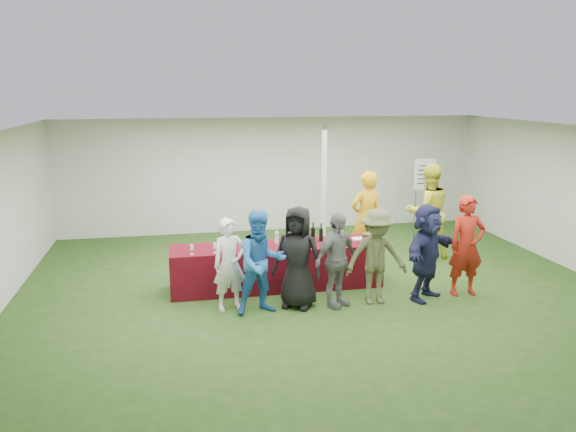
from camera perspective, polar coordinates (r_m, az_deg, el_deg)
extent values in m
plane|color=#284719|center=(9.93, 2.54, -6.94)|extent=(60.00, 60.00, 0.00)
plane|color=white|center=(13.41, -1.53, 4.24)|extent=(10.00, 0.00, 10.00)
plane|color=white|center=(5.90, 12.12, -7.37)|extent=(10.00, 0.00, 10.00)
plane|color=white|center=(11.79, 26.93, 1.64)|extent=(0.00, 8.00, 8.00)
plane|color=white|center=(9.36, 2.70, 8.80)|extent=(10.00, 10.00, 0.00)
cylinder|color=silver|center=(10.82, 3.65, 2.13)|extent=(0.10, 0.10, 2.70)
cube|color=#5A070F|center=(9.68, -1.17, -5.11)|extent=(3.60, 0.80, 0.75)
cylinder|color=black|center=(9.69, 0.28, -2.09)|extent=(0.07, 0.07, 0.22)
cylinder|color=black|center=(9.65, 0.28, -1.23)|extent=(0.03, 0.03, 0.08)
cylinder|color=maroon|center=(9.64, 0.28, -0.93)|extent=(0.03, 0.03, 0.02)
cylinder|color=black|center=(9.78, 1.25, -1.96)|extent=(0.07, 0.07, 0.22)
cylinder|color=black|center=(9.74, 1.25, -1.11)|extent=(0.03, 0.03, 0.08)
cylinder|color=maroon|center=(9.73, 1.25, -0.81)|extent=(0.03, 0.03, 0.02)
cylinder|color=black|center=(9.77, 1.97, -1.97)|extent=(0.07, 0.07, 0.22)
cylinder|color=black|center=(9.73, 1.98, -1.12)|extent=(0.03, 0.03, 0.08)
cylinder|color=maroon|center=(9.72, 1.98, -0.82)|extent=(0.03, 0.03, 0.02)
cylinder|color=black|center=(9.85, 2.56, -1.85)|extent=(0.07, 0.07, 0.22)
cylinder|color=black|center=(9.82, 2.57, -1.00)|extent=(0.03, 0.03, 0.08)
cylinder|color=maroon|center=(9.80, 2.57, -0.70)|extent=(0.03, 0.03, 0.02)
cylinder|color=black|center=(9.81, 3.38, -1.93)|extent=(0.07, 0.07, 0.22)
cylinder|color=black|center=(9.77, 3.39, -1.08)|extent=(0.03, 0.03, 0.08)
cylinder|color=maroon|center=(9.76, 3.40, -0.78)|extent=(0.03, 0.03, 0.02)
cylinder|color=silver|center=(9.16, -9.74, -3.86)|extent=(0.06, 0.06, 0.00)
cylinder|color=silver|center=(9.15, -9.75, -3.63)|extent=(0.01, 0.01, 0.07)
cylinder|color=silver|center=(9.13, -9.76, -3.15)|extent=(0.06, 0.06, 0.08)
cylinder|color=#4D080B|center=(9.14, -9.76, -3.33)|extent=(0.05, 0.05, 0.02)
cylinder|color=silver|center=(9.20, -7.42, -3.71)|extent=(0.06, 0.06, 0.00)
cylinder|color=silver|center=(9.19, -7.42, -3.48)|extent=(0.01, 0.01, 0.07)
cylinder|color=silver|center=(9.17, -7.44, -3.00)|extent=(0.06, 0.06, 0.08)
cylinder|color=#4D080B|center=(9.18, -7.43, -3.18)|extent=(0.05, 0.05, 0.02)
cylinder|color=silver|center=(9.23, -5.93, -3.62)|extent=(0.06, 0.06, 0.00)
cylinder|color=silver|center=(9.22, -5.93, -3.39)|extent=(0.01, 0.01, 0.07)
cylinder|color=silver|center=(9.20, -5.95, -2.91)|extent=(0.06, 0.06, 0.08)
cylinder|color=#4D080B|center=(9.20, -5.94, -3.09)|extent=(0.05, 0.05, 0.02)
cylinder|color=silver|center=(9.26, -2.91, -3.52)|extent=(0.06, 0.06, 0.00)
cylinder|color=silver|center=(9.25, -2.91, -3.28)|extent=(0.01, 0.01, 0.07)
cylinder|color=silver|center=(9.23, -2.92, -2.80)|extent=(0.06, 0.06, 0.08)
cylinder|color=silver|center=(9.62, -1.16, -2.27)|extent=(0.07, 0.07, 0.20)
cylinder|color=silver|center=(9.59, -1.17, -1.60)|extent=(0.03, 0.03, 0.03)
cube|color=white|center=(9.98, 7.30, -2.32)|extent=(0.25, 0.18, 0.03)
cylinder|color=slate|center=(9.73, 8.19, -2.28)|extent=(0.23, 0.23, 0.18)
cylinder|color=slate|center=(13.22, 12.75, 0.27)|extent=(0.02, 0.02, 1.10)
cylinder|color=slate|center=(13.38, 14.31, 0.34)|extent=(0.02, 0.02, 1.10)
cube|color=white|center=(13.14, 13.74, 4.14)|extent=(0.50, 0.02, 0.70)
cube|color=black|center=(13.10, 13.81, 4.99)|extent=(0.36, 0.01, 0.02)
cube|color=black|center=(13.11, 13.79, 4.56)|extent=(0.36, 0.01, 0.02)
cube|color=black|center=(13.13, 13.77, 4.13)|extent=(0.36, 0.01, 0.02)
cube|color=black|center=(13.14, 13.74, 3.70)|extent=(0.36, 0.01, 0.02)
cube|color=black|center=(13.16, 13.72, 3.27)|extent=(0.36, 0.01, 0.02)
imported|color=gold|center=(10.83, 7.92, -0.27)|extent=(0.76, 0.59, 1.84)
imported|color=yellow|center=(11.54, 14.01, 0.44)|extent=(0.93, 0.73, 1.91)
imported|color=silver|center=(8.68, -5.97, -4.90)|extent=(0.60, 0.47, 1.44)
imported|color=blue|center=(8.47, -2.72, -4.74)|extent=(0.87, 0.72, 1.60)
imported|color=black|center=(8.70, 0.99, -4.22)|extent=(0.94, 0.84, 1.61)
imported|color=slate|center=(8.77, 4.92, -4.48)|extent=(0.95, 0.77, 1.51)
imported|color=#4A502E|center=(8.97, 8.96, -4.10)|extent=(1.01, 0.61, 1.54)
imported|color=#1B1D3F|center=(9.30, 13.93, -3.58)|extent=(1.45, 1.26, 1.58)
imported|color=maroon|center=(9.66, 17.70, -2.91)|extent=(0.62, 0.41, 1.67)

